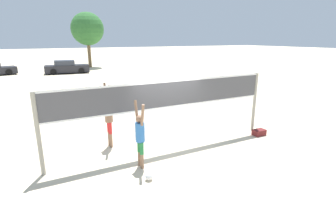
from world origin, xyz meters
The scene contains 8 objects.
ground_plane centered at (0.00, 0.00, 0.00)m, with size 200.00×200.00×0.00m, color beige.
volleyball_net centered at (0.00, 0.00, 1.74)m, with size 8.25×0.12×2.43m.
player_spiker centered at (-1.40, -0.88, 1.07)m, with size 0.28×0.69×2.04m.
player_blocker centered at (-1.78, 1.11, 1.21)m, with size 0.28×0.72×2.29m.
volleyball centered at (-1.50, -1.71, 0.11)m, with size 0.21×0.21×0.21m.
gear_bag centered at (3.85, -0.59, 0.12)m, with size 0.50×0.32×0.23m.
parked_car_mid centered at (-0.38, 23.38, 0.64)m, with size 4.74×2.31×1.41m.
tree_left_cluster centered at (3.23, 28.54, 4.89)m, with size 4.17×4.17×7.00m.
Camera 1 is at (-4.04, -7.69, 3.80)m, focal length 28.00 mm.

